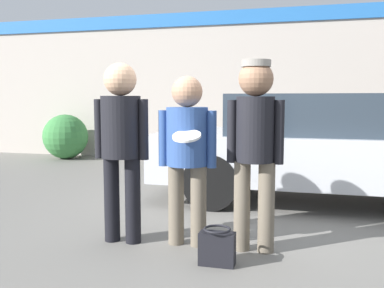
{
  "coord_description": "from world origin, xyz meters",
  "views": [
    {
      "loc": [
        0.74,
        -4.12,
        1.38
      ],
      "look_at": [
        -0.31,
        -0.11,
        0.95
      ],
      "focal_mm": 40.0,
      "sensor_mm": 36.0,
      "label": 1
    }
  ],
  "objects_px": {
    "person_left": "(121,135)",
    "shrub": "(65,137)",
    "person_middle_with_frisbee": "(187,146)",
    "parked_car_near": "(324,146)",
    "person_right": "(255,138)",
    "handbag": "(217,247)"
  },
  "relations": [
    {
      "from": "person_middle_with_frisbee",
      "to": "person_right",
      "type": "xyz_separation_m",
      "value": [
        0.63,
        -0.01,
        0.09
      ]
    },
    {
      "from": "person_right",
      "to": "handbag",
      "type": "height_order",
      "value": "person_right"
    },
    {
      "from": "person_middle_with_frisbee",
      "to": "person_right",
      "type": "relative_size",
      "value": 0.93
    },
    {
      "from": "person_middle_with_frisbee",
      "to": "shrub",
      "type": "height_order",
      "value": "person_middle_with_frisbee"
    },
    {
      "from": "person_right",
      "to": "shrub",
      "type": "relative_size",
      "value": 1.66
    },
    {
      "from": "person_middle_with_frisbee",
      "to": "parked_car_near",
      "type": "relative_size",
      "value": 0.35
    },
    {
      "from": "person_right",
      "to": "shrub",
      "type": "height_order",
      "value": "person_right"
    },
    {
      "from": "person_left",
      "to": "person_right",
      "type": "relative_size",
      "value": 1.0
    },
    {
      "from": "person_middle_with_frisbee",
      "to": "parked_car_near",
      "type": "bearing_deg",
      "value": 59.09
    },
    {
      "from": "person_left",
      "to": "handbag",
      "type": "xyz_separation_m",
      "value": [
        1.01,
        -0.36,
        -0.89
      ]
    },
    {
      "from": "person_middle_with_frisbee",
      "to": "parked_car_near",
      "type": "distance_m",
      "value": 2.58
    },
    {
      "from": "parked_car_near",
      "to": "handbag",
      "type": "bearing_deg",
      "value": -109.74
    },
    {
      "from": "person_left",
      "to": "handbag",
      "type": "relative_size",
      "value": 5.44
    },
    {
      "from": "person_middle_with_frisbee",
      "to": "parked_car_near",
      "type": "height_order",
      "value": "person_middle_with_frisbee"
    },
    {
      "from": "person_middle_with_frisbee",
      "to": "handbag",
      "type": "xyz_separation_m",
      "value": [
        0.38,
        -0.43,
        -0.8
      ]
    },
    {
      "from": "parked_car_near",
      "to": "handbag",
      "type": "relative_size",
      "value": 14.21
    },
    {
      "from": "person_right",
      "to": "parked_car_near",
      "type": "distance_m",
      "value": 2.33
    },
    {
      "from": "person_left",
      "to": "parked_car_near",
      "type": "relative_size",
      "value": 0.38
    },
    {
      "from": "person_left",
      "to": "person_middle_with_frisbee",
      "type": "height_order",
      "value": "person_left"
    },
    {
      "from": "person_left",
      "to": "person_right",
      "type": "distance_m",
      "value": 1.27
    },
    {
      "from": "person_left",
      "to": "shrub",
      "type": "bearing_deg",
      "value": 125.86
    },
    {
      "from": "parked_car_near",
      "to": "person_right",
      "type": "bearing_deg",
      "value": -107.28
    }
  ]
}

